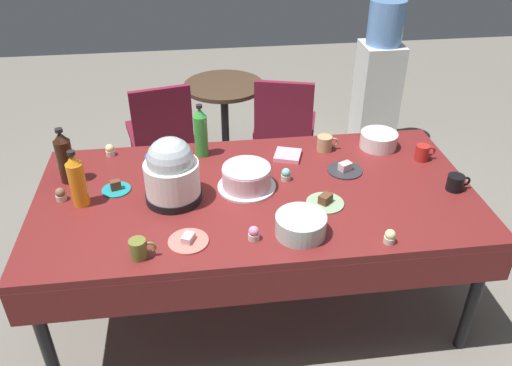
# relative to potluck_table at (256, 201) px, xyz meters

# --- Properties ---
(ground) EXTENTS (9.00, 9.00, 0.00)m
(ground) POSITION_rel_potluck_table_xyz_m (0.00, 0.00, -0.69)
(ground) COLOR slate
(potluck_table) EXTENTS (2.20, 1.10, 0.75)m
(potluck_table) POSITION_rel_potluck_table_xyz_m (0.00, 0.00, 0.00)
(potluck_table) COLOR maroon
(potluck_table) RESTS_ON ground
(frosted_layer_cake) EXTENTS (0.30, 0.30, 0.12)m
(frosted_layer_cake) POSITION_rel_potluck_table_xyz_m (-0.04, 0.04, 0.12)
(frosted_layer_cake) COLOR silver
(frosted_layer_cake) RESTS_ON potluck_table
(slow_cooker) EXTENTS (0.28, 0.28, 0.34)m
(slow_cooker) POSITION_rel_potluck_table_xyz_m (-0.41, -0.02, 0.22)
(slow_cooker) COLOR black
(slow_cooker) RESTS_ON potluck_table
(glass_salad_bowl) EXTENTS (0.23, 0.23, 0.09)m
(glass_salad_bowl) POSITION_rel_potluck_table_xyz_m (0.15, -0.36, 0.11)
(glass_salad_bowl) COLOR #B2C6BC
(glass_salad_bowl) RESTS_ON potluck_table
(ceramic_snack_bowl) EXTENTS (0.21, 0.21, 0.09)m
(ceramic_snack_bowl) POSITION_rel_potluck_table_xyz_m (0.76, 0.37, 0.11)
(ceramic_snack_bowl) COLOR silver
(ceramic_snack_bowl) RESTS_ON potluck_table
(dessert_plate_teal) EXTENTS (0.14, 0.14, 0.06)m
(dessert_plate_teal) POSITION_rel_potluck_table_xyz_m (-0.70, 0.10, 0.08)
(dessert_plate_teal) COLOR teal
(dessert_plate_teal) RESTS_ON potluck_table
(dessert_plate_sage) EXTENTS (0.18, 0.18, 0.05)m
(dessert_plate_sage) POSITION_rel_potluck_table_xyz_m (0.32, -0.15, 0.07)
(dessert_plate_sage) COLOR #8CA87F
(dessert_plate_sage) RESTS_ON potluck_table
(dessert_plate_cobalt) EXTENTS (0.15, 0.15, 0.04)m
(dessert_plate_cobalt) POSITION_rel_potluck_table_xyz_m (-0.50, 0.41, 0.07)
(dessert_plate_cobalt) COLOR #2D4CB2
(dessert_plate_cobalt) RESTS_ON potluck_table
(dessert_plate_charcoal) EXTENTS (0.19, 0.19, 0.05)m
(dessert_plate_charcoal) POSITION_rel_potluck_table_xyz_m (0.50, 0.13, 0.07)
(dessert_plate_charcoal) COLOR #2D2D33
(dessert_plate_charcoal) RESTS_ON potluck_table
(dessert_plate_coral) EXTENTS (0.18, 0.18, 0.04)m
(dessert_plate_coral) POSITION_rel_potluck_table_xyz_m (-0.35, -0.36, 0.07)
(dessert_plate_coral) COLOR #E07266
(dessert_plate_coral) RESTS_ON potluck_table
(cupcake_vanilla) EXTENTS (0.05, 0.05, 0.07)m
(cupcake_vanilla) POSITION_rel_potluck_table_xyz_m (0.53, -0.47, 0.09)
(cupcake_vanilla) COLOR beige
(cupcake_vanilla) RESTS_ON potluck_table
(cupcake_rose) EXTENTS (0.05, 0.05, 0.07)m
(cupcake_rose) POSITION_rel_potluck_table_xyz_m (0.17, 0.09, 0.09)
(cupcake_rose) COLOR beige
(cupcake_rose) RESTS_ON potluck_table
(cupcake_cocoa) EXTENTS (0.05, 0.05, 0.07)m
(cupcake_cocoa) POSITION_rel_potluck_table_xyz_m (-0.77, 0.47, 0.09)
(cupcake_cocoa) COLOR beige
(cupcake_cocoa) RESTS_ON potluck_table
(cupcake_berry) EXTENTS (0.05, 0.05, 0.07)m
(cupcake_berry) POSITION_rel_potluck_table_xyz_m (-0.06, -0.37, 0.09)
(cupcake_berry) COLOR beige
(cupcake_berry) RESTS_ON potluck_table
(cupcake_mint) EXTENTS (0.05, 0.05, 0.07)m
(cupcake_mint) POSITION_rel_potluck_table_xyz_m (-0.96, 0.05, 0.09)
(cupcake_mint) COLOR beige
(cupcake_mint) RESTS_ON potluck_table
(soda_bottle_cola) EXTENTS (0.08, 0.08, 0.30)m
(soda_bottle_cola) POSITION_rel_potluck_table_xyz_m (-0.95, 0.22, 0.20)
(soda_bottle_cola) COLOR #33190F
(soda_bottle_cola) RESTS_ON potluck_table
(soda_bottle_lime_soda) EXTENTS (0.07, 0.07, 0.31)m
(soda_bottle_lime_soda) POSITION_rel_potluck_table_xyz_m (-0.25, 0.41, 0.20)
(soda_bottle_lime_soda) COLOR green
(soda_bottle_lime_soda) RESTS_ON potluck_table
(soda_bottle_orange_juice) EXTENTS (0.08, 0.08, 0.29)m
(soda_bottle_orange_juice) POSITION_rel_potluck_table_xyz_m (-0.85, -0.00, 0.20)
(soda_bottle_orange_juice) COLOR orange
(soda_bottle_orange_juice) RESTS_ON potluck_table
(coffee_mug_tan) EXTENTS (0.13, 0.09, 0.09)m
(coffee_mug_tan) POSITION_rel_potluck_table_xyz_m (0.44, 0.37, 0.11)
(coffee_mug_tan) COLOR tan
(coffee_mug_tan) RESTS_ON potluck_table
(coffee_mug_black) EXTENTS (0.12, 0.08, 0.08)m
(coffee_mug_black) POSITION_rel_potluck_table_xyz_m (1.00, -0.11, 0.10)
(coffee_mug_black) COLOR black
(coffee_mug_black) RESTS_ON potluck_table
(coffee_mug_olive) EXTENTS (0.11, 0.07, 0.09)m
(coffee_mug_olive) POSITION_rel_potluck_table_xyz_m (-0.55, -0.43, 0.11)
(coffee_mug_olive) COLOR olive
(coffee_mug_olive) RESTS_ON potluck_table
(coffee_mug_red) EXTENTS (0.12, 0.07, 0.09)m
(coffee_mug_red) POSITION_rel_potluck_table_xyz_m (0.95, 0.20, 0.11)
(coffee_mug_red) COLOR #B2231E
(coffee_mug_red) RESTS_ON potluck_table
(paper_napkin_stack) EXTENTS (0.18, 0.18, 0.02)m
(paper_napkin_stack) POSITION_rel_potluck_table_xyz_m (0.22, 0.32, 0.07)
(paper_napkin_stack) COLOR pink
(paper_napkin_stack) RESTS_ON potluck_table
(maroon_chair_left) EXTENTS (0.53, 0.53, 0.85)m
(maroon_chair_left) POSITION_rel_potluck_table_xyz_m (-0.53, 1.28, -0.20)
(maroon_chair_left) COLOR maroon
(maroon_chair_left) RESTS_ON ground
(maroon_chair_right) EXTENTS (0.54, 0.54, 0.85)m
(maroon_chair_right) POSITION_rel_potluck_table_xyz_m (0.38, 1.29, -0.20)
(maroon_chair_right) COLOR maroon
(maroon_chair_right) RESTS_ON ground
(round_cafe_table) EXTENTS (0.60, 0.60, 0.72)m
(round_cafe_table) POSITION_rel_potluck_table_xyz_m (-0.05, 1.51, -0.19)
(round_cafe_table) COLOR #473323
(round_cafe_table) RESTS_ON ground
(water_cooler) EXTENTS (0.32, 0.32, 1.24)m
(water_cooler) POSITION_rel_potluck_table_xyz_m (1.24, 1.73, -0.10)
(water_cooler) COLOR silver
(water_cooler) RESTS_ON ground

